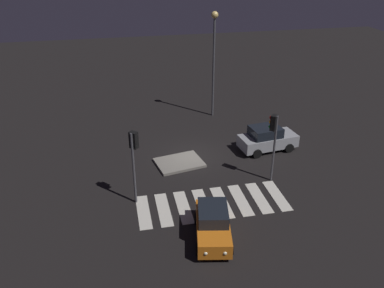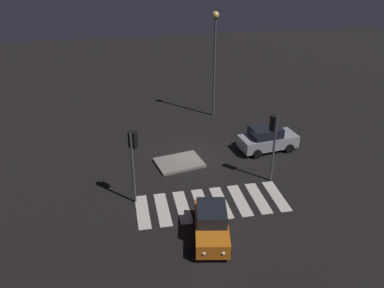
% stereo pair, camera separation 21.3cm
% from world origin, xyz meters
% --- Properties ---
extents(ground_plane, '(80.00, 80.00, 0.00)m').
position_xyz_m(ground_plane, '(0.00, 0.00, 0.00)').
color(ground_plane, black).
extents(traffic_island, '(3.48, 2.87, 0.18)m').
position_xyz_m(traffic_island, '(-1.07, -0.84, 0.09)').
color(traffic_island, gray).
rests_on(traffic_island, ground).
extents(car_silver, '(4.38, 2.40, 1.83)m').
position_xyz_m(car_silver, '(5.55, -0.08, 0.90)').
color(car_silver, '#9EA0A5').
rests_on(car_silver, ground).
extents(car_orange, '(2.38, 4.09, 1.70)m').
position_xyz_m(car_orange, '(-0.72, -8.68, 0.83)').
color(car_orange, orange).
rests_on(car_orange, ground).
extents(traffic_light_south, '(0.54, 0.53, 4.50)m').
position_xyz_m(traffic_light_south, '(-4.25, -4.67, 3.41)').
color(traffic_light_south, '#47474C').
rests_on(traffic_light_south, ground).
extents(traffic_light_east, '(0.54, 0.54, 4.47)m').
position_xyz_m(traffic_light_east, '(4.21, -4.01, 3.38)').
color(traffic_light_east, '#47474C').
rests_on(traffic_light_east, ground).
extents(street_lamp, '(0.56, 0.56, 8.78)m').
position_xyz_m(street_lamp, '(3.28, 7.00, 5.87)').
color(street_lamp, '#47474C').
rests_on(street_lamp, ground).
extents(crosswalk_near, '(8.75, 3.20, 0.02)m').
position_xyz_m(crosswalk_near, '(0.00, -5.83, 0.01)').
color(crosswalk_near, silver).
rests_on(crosswalk_near, ground).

